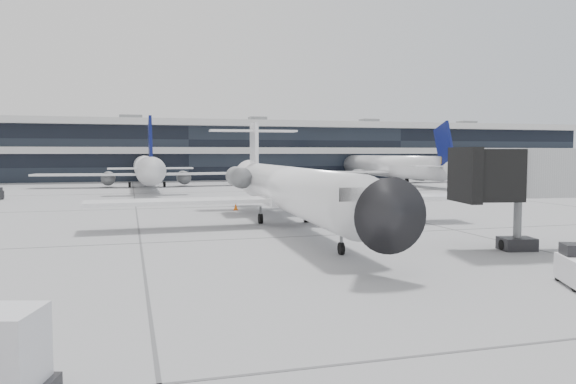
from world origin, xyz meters
name	(u,v)px	position (x,y,z in m)	size (l,w,h in m)	color
ground	(310,236)	(0.00, 0.00, 0.00)	(220.00, 220.00, 0.00)	gray
terminal	(183,153)	(0.00, 82.00, 5.00)	(170.00, 22.00, 10.00)	black
bg_jet_center	(147,186)	(-8.00, 55.00, 0.00)	(32.00, 40.00, 9.60)	white
bg_jet_right	(388,183)	(32.00, 55.00, 0.00)	(32.00, 40.00, 9.60)	white
regional_jet	(288,187)	(0.09, 5.30, 2.68)	(27.27, 34.01, 7.86)	white
traffic_cone	(236,207)	(-1.52, 16.47, 0.30)	(0.53, 0.53, 0.62)	#EA5D0C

